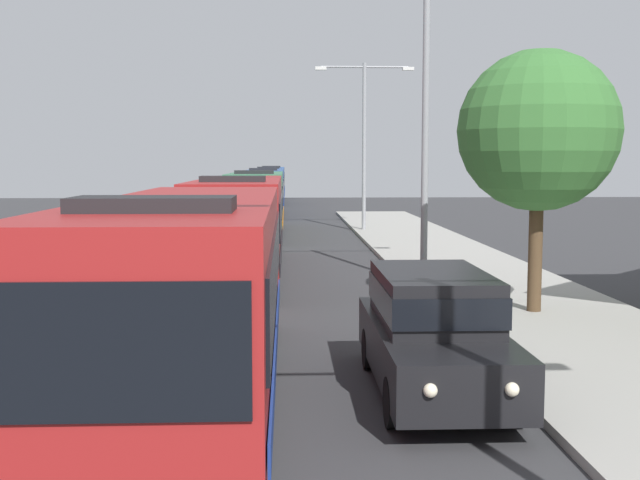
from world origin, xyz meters
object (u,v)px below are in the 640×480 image
at_px(bus_rear, 269,184).
at_px(roadside_tree, 539,131).
at_px(white_suv, 433,327).
at_px(bus_fourth_in_line, 265,190).
at_px(bus_tail_end, 272,181).
at_px(bus_second_in_line, 241,222).
at_px(streetlamp_far, 364,130).
at_px(streetlamp_mid, 426,101).
at_px(bus_middle, 257,200).
at_px(bus_lead, 191,289).

relative_size(bus_rear, roadside_tree, 1.85).
xyz_separation_m(white_suv, roadside_tree, (3.46, 5.88, 3.24)).
bearing_deg(white_suv, roadside_tree, 59.49).
relative_size(bus_fourth_in_line, bus_tail_end, 1.10).
bearing_deg(bus_tail_end, white_suv, -86.91).
xyz_separation_m(bus_second_in_line, streetlamp_far, (5.40, 15.02, 3.52)).
bearing_deg(bus_tail_end, streetlamp_far, -82.38).
height_order(streetlamp_mid, roadside_tree, streetlamp_mid).
bearing_deg(bus_middle, bus_lead, -90.00).
bearing_deg(streetlamp_mid, bus_second_in_line, 153.58).
relative_size(bus_second_in_line, bus_tail_end, 1.12).
bearing_deg(bus_fourth_in_line, bus_lead, -90.00).
height_order(streetlamp_far, roadside_tree, streetlamp_far).
bearing_deg(roadside_tree, bus_middle, 108.37).
bearing_deg(bus_middle, bus_second_in_line, -90.00).
xyz_separation_m(bus_tail_end, white_suv, (3.70, -68.58, -0.66)).
relative_size(bus_tail_end, streetlamp_mid, 1.29).
height_order(bus_lead, bus_second_in_line, same).
bearing_deg(streetlamp_mid, bus_lead, -116.74).
height_order(bus_middle, white_suv, bus_middle).
relative_size(white_suv, streetlamp_far, 0.61).
bearing_deg(streetlamp_mid, white_suv, -99.16).
xyz_separation_m(bus_second_in_line, bus_fourth_in_line, (-0.00, 28.41, -0.00)).
bearing_deg(roadside_tree, bus_second_in_line, 134.29).
xyz_separation_m(bus_fourth_in_line, white_suv, (3.70, -41.63, -0.66)).
xyz_separation_m(bus_lead, bus_rear, (0.00, 55.40, 0.00)).
xyz_separation_m(bus_lead, bus_fourth_in_line, (0.00, 41.81, 0.00)).
height_order(bus_fourth_in_line, bus_rear, same).
xyz_separation_m(streetlamp_mid, roadside_tree, (1.76, -4.66, -1.04)).
bearing_deg(bus_lead, bus_fourth_in_line, 90.00).
distance_m(bus_middle, streetlamp_mid, 18.11).
distance_m(bus_second_in_line, white_suv, 13.74).
bearing_deg(bus_tail_end, streetlamp_mid, -84.69).
height_order(bus_fourth_in_line, streetlamp_far, streetlamp_far).
relative_size(white_suv, roadside_tree, 0.85).
bearing_deg(bus_middle, bus_rear, 90.00).
xyz_separation_m(streetlamp_mid, streetlamp_far, (-0.00, 17.71, -0.10)).
distance_m(bus_fourth_in_line, streetlamp_mid, 31.77).
relative_size(streetlamp_far, roadside_tree, 1.40).
bearing_deg(bus_second_in_line, bus_rear, 90.00).
xyz_separation_m(bus_second_in_line, bus_tail_end, (-0.00, 55.36, -0.00)).
distance_m(streetlamp_mid, roadside_tree, 5.09).
xyz_separation_m(bus_lead, roadside_tree, (7.16, 6.05, 2.59)).
bearing_deg(bus_rear, streetlamp_far, -78.68).
bearing_deg(bus_rear, bus_middle, -90.00).
distance_m(bus_middle, roadside_tree, 22.87).
distance_m(bus_lead, streetlamp_mid, 12.53).
height_order(bus_second_in_line, streetlamp_far, streetlamp_far).
bearing_deg(bus_second_in_line, streetlamp_mid, -26.42).
xyz_separation_m(bus_rear, bus_tail_end, (-0.00, 13.36, -0.00)).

